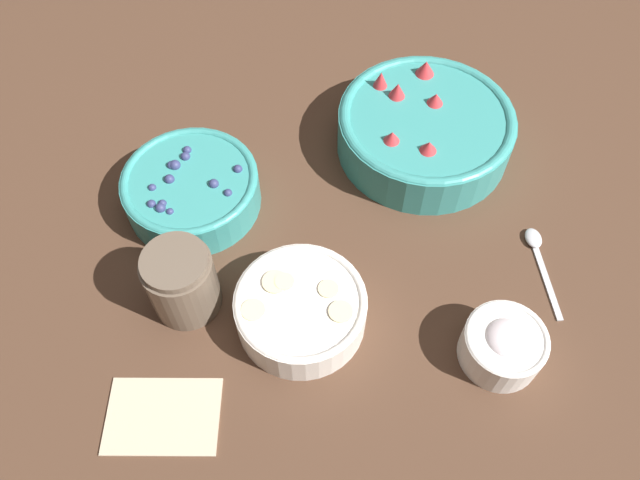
% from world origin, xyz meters
% --- Properties ---
extents(ground_plane, '(4.00, 4.00, 0.00)m').
position_xyz_m(ground_plane, '(0.00, 0.00, 0.00)').
color(ground_plane, '#4C3323').
extents(bowl_strawberries, '(0.25, 0.25, 0.09)m').
position_xyz_m(bowl_strawberries, '(-0.17, -0.13, 0.04)').
color(bowl_strawberries, teal).
rests_on(bowl_strawberries, ground_plane).
extents(bowl_blueberries, '(0.19, 0.19, 0.06)m').
position_xyz_m(bowl_blueberries, '(0.17, -0.12, 0.03)').
color(bowl_blueberries, teal).
rests_on(bowl_blueberries, ground_plane).
extents(bowl_bananas, '(0.16, 0.16, 0.06)m').
position_xyz_m(bowl_bananas, '(0.08, 0.09, 0.03)').
color(bowl_bananas, white).
rests_on(bowl_bananas, ground_plane).
extents(bowl_cream, '(0.10, 0.10, 0.06)m').
position_xyz_m(bowl_cream, '(-0.14, 0.21, 0.03)').
color(bowl_cream, white).
rests_on(bowl_cream, ground_plane).
extents(jar_chocolate, '(0.09, 0.09, 0.10)m').
position_xyz_m(jar_chocolate, '(0.21, 0.03, 0.05)').
color(jar_chocolate, brown).
rests_on(jar_chocolate, ground_plane).
extents(napkin, '(0.15, 0.12, 0.01)m').
position_xyz_m(napkin, '(0.26, 0.17, 0.00)').
color(napkin, beige).
rests_on(napkin, ground_plane).
extents(spoon, '(0.04, 0.14, 0.01)m').
position_xyz_m(spoon, '(-0.25, 0.09, 0.00)').
color(spoon, silver).
rests_on(spoon, ground_plane).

